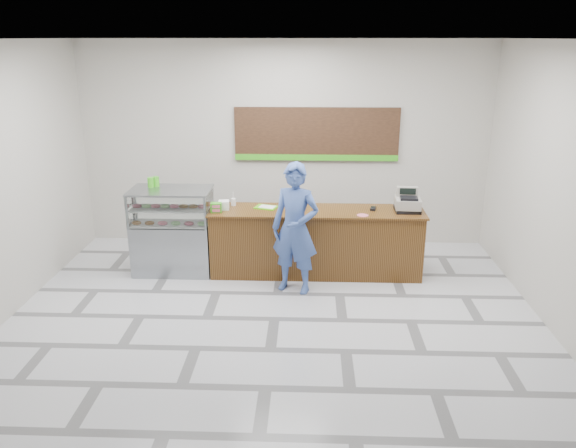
{
  "coord_description": "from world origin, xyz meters",
  "views": [
    {
      "loc": [
        0.44,
        -6.58,
        3.53
      ],
      "look_at": [
        0.14,
        0.9,
        1.02
      ],
      "focal_mm": 35.0,
      "sensor_mm": 36.0,
      "label": 1
    }
  ],
  "objects_px": {
    "customer": "(295,229)",
    "serving_tray": "(266,207)",
    "cash_register": "(408,203)",
    "display_case": "(173,230)",
    "sales_counter": "(316,242)"
  },
  "relations": [
    {
      "from": "customer",
      "to": "serving_tray",
      "type": "bearing_deg",
      "value": 141.84
    },
    {
      "from": "cash_register",
      "to": "customer",
      "type": "height_order",
      "value": "customer"
    },
    {
      "from": "customer",
      "to": "cash_register",
      "type": "bearing_deg",
      "value": 39.73
    },
    {
      "from": "cash_register",
      "to": "serving_tray",
      "type": "height_order",
      "value": "cash_register"
    },
    {
      "from": "cash_register",
      "to": "serving_tray",
      "type": "relative_size",
      "value": 1.07
    },
    {
      "from": "cash_register",
      "to": "customer",
      "type": "bearing_deg",
      "value": -155.16
    },
    {
      "from": "cash_register",
      "to": "serving_tray",
      "type": "xyz_separation_m",
      "value": [
        -2.14,
        0.08,
        -0.12
      ]
    },
    {
      "from": "serving_tray",
      "to": "cash_register",
      "type": "bearing_deg",
      "value": 15.5
    },
    {
      "from": "display_case",
      "to": "customer",
      "type": "height_order",
      "value": "customer"
    },
    {
      "from": "sales_counter",
      "to": "display_case",
      "type": "distance_m",
      "value": 2.23
    },
    {
      "from": "display_case",
      "to": "cash_register",
      "type": "bearing_deg",
      "value": 0.17
    },
    {
      "from": "cash_register",
      "to": "customer",
      "type": "relative_size",
      "value": 0.22
    },
    {
      "from": "display_case",
      "to": "customer",
      "type": "bearing_deg",
      "value": -18.17
    },
    {
      "from": "sales_counter",
      "to": "customer",
      "type": "bearing_deg",
      "value": -115.79
    },
    {
      "from": "cash_register",
      "to": "serving_tray",
      "type": "bearing_deg",
      "value": -178.23
    }
  ]
}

